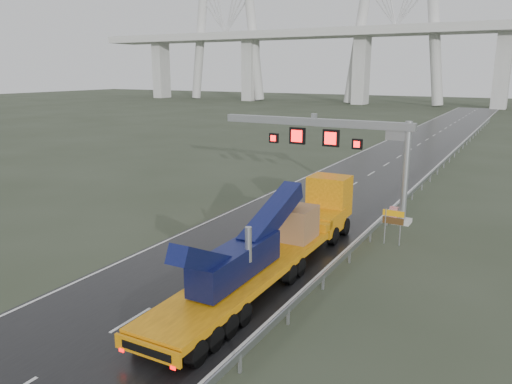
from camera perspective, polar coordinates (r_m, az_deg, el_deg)
The scene contains 7 objects.
ground at distance 24.27m, azimuth -10.81°, elevation -12.26°, with size 400.00×400.00×0.00m, color #313A28.
road at distance 59.26m, azimuth 14.68°, elevation 3.07°, with size 11.00×200.00×0.02m, color black.
guardrail at distance 48.27m, azimuth 18.69°, elevation 1.26°, with size 0.20×140.00×1.40m, color gray, non-canonical shape.
sign_gantry at distance 36.95m, azimuth 9.61°, elevation 5.90°, with size 14.90×1.20×7.42m.
heavy_haul_truck at distance 27.35m, azimuth 3.25°, elevation -4.97°, with size 3.09×19.53×4.57m.
exit_sign_pair at distance 31.80m, azimuth 15.39°, elevation -3.14°, with size 1.31×0.09×2.24m.
striped_barrier at distance 37.07m, azimuth 15.51°, elevation -2.44°, with size 0.62×0.34×1.05m, color red.
Camera 1 is at (14.29, -16.54, 10.55)m, focal length 35.00 mm.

